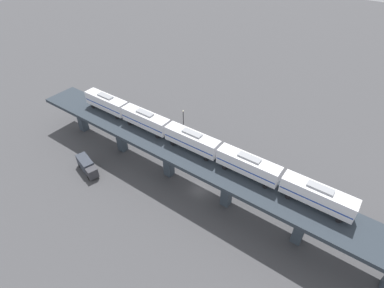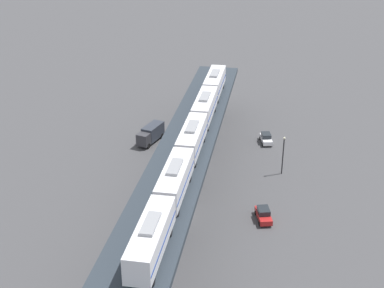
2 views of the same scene
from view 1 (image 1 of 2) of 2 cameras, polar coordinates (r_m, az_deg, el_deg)
The scene contains 8 objects.
ground_plane at distance 65.79m, azimuth 1.49°, elevation -8.71°, with size 400.00×400.00×0.00m, color #424244.
elevated_viaduct at distance 60.49m, azimuth 1.44°, elevation -3.74°, with size 10.65×92.18×8.92m.
subway_train at distance 60.14m, azimuth -0.00°, elevation 0.77°, with size 4.36×62.45×4.45m.
street_car_black at distance 67.54m, azimuth 20.27°, elevation -9.14°, with size 2.09×4.47×1.89m.
street_car_white at distance 85.83m, azimuth -9.44°, elevation 4.53°, with size 2.84×4.71×1.89m.
street_car_red at distance 73.20m, azimuth 6.56°, elevation -2.05°, with size 2.96×4.73×1.89m.
delivery_truck at distance 72.70m, azimuth -19.36°, elevation -3.92°, with size 3.98×7.53×3.20m.
street_lamp at distance 79.26m, azimuth -1.67°, elevation 4.69°, with size 0.44×0.44×6.94m.
Camera 1 is at (36.54, 25.46, 48.43)m, focal length 28.00 mm.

